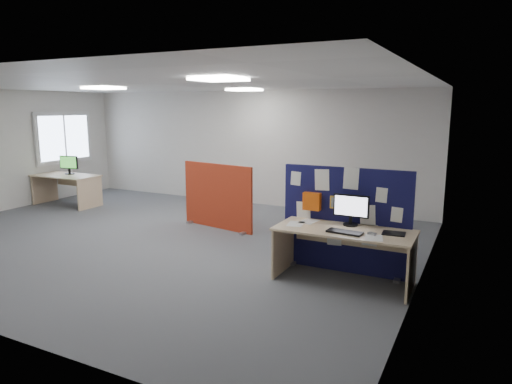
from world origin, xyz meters
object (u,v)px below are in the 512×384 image
at_px(navy_divider, 344,220).
at_px(second_desk, 67,182).
at_px(red_divider, 217,197).
at_px(main_desk, 345,241).
at_px(monitor_second, 69,164).
at_px(office_chair, 307,201).
at_px(monitor_main, 351,208).

bearing_deg(navy_divider, second_desk, 168.62).
distance_m(red_divider, second_desk, 4.31).
distance_m(main_desk, second_desk, 7.48).
relative_size(second_desk, monitor_second, 3.26).
relative_size(navy_divider, main_desk, 1.00).
bearing_deg(second_desk, navy_divider, -11.38).
bearing_deg(office_chair, main_desk, -59.04).
bearing_deg(main_desk, second_desk, 166.14).
height_order(navy_divider, main_desk, navy_divider).
relative_size(monitor_main, monitor_second, 1.00).
relative_size(red_divider, monitor_second, 3.41).
distance_m(monitor_main, red_divider, 3.30).
height_order(red_divider, office_chair, red_divider).
height_order(navy_divider, office_chair, navy_divider).
bearing_deg(monitor_second, monitor_main, -22.89).
xyz_separation_m(monitor_second, office_chair, (5.95, 0.25, -0.39)).
bearing_deg(office_chair, monitor_second, -178.40).
bearing_deg(navy_divider, office_chair, 124.08).
distance_m(navy_divider, monitor_main, 0.30).
xyz_separation_m(navy_divider, main_desk, (0.12, -0.35, -0.19)).
bearing_deg(main_desk, monitor_main, 84.47).
distance_m(navy_divider, monitor_second, 7.34).
bearing_deg(office_chair, red_divider, -161.63).
bearing_deg(monitor_main, red_divider, 155.47).
bearing_deg(red_divider, second_desk, -172.37).
bearing_deg(monitor_second, red_divider, -13.82).
relative_size(navy_divider, second_desk, 1.15).
height_order(monitor_main, red_divider, red_divider).
bearing_deg(red_divider, office_chair, 29.57).
bearing_deg(monitor_main, monitor_second, 167.49).
height_order(main_desk, second_desk, same).
distance_m(red_divider, monitor_second, 4.36).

